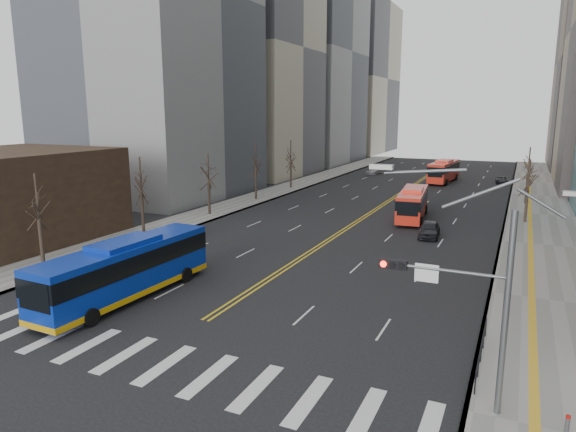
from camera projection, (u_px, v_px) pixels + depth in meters
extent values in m
plane|color=black|center=(145.00, 360.00, 23.95)|extent=(220.00, 220.00, 0.00)
cube|color=gray|center=(540.00, 215.00, 56.87)|extent=(7.00, 130.00, 0.15)
cube|color=gray|center=(267.00, 195.00, 70.74)|extent=(5.00, 130.00, 0.15)
cube|color=silver|center=(22.00, 329.00, 27.32)|extent=(0.70, 4.00, 0.01)
cube|color=silver|center=(54.00, 337.00, 26.36)|extent=(0.70, 4.00, 0.01)
cube|color=silver|center=(88.00, 345.00, 25.40)|extent=(0.70, 4.00, 0.01)
cube|color=silver|center=(125.00, 355.00, 24.43)|extent=(0.70, 4.00, 0.01)
cube|color=silver|center=(165.00, 365.00, 23.47)|extent=(0.70, 4.00, 0.01)
cube|color=silver|center=(209.00, 376.00, 22.50)|extent=(0.70, 4.00, 0.01)
cube|color=silver|center=(256.00, 387.00, 21.54)|extent=(0.70, 4.00, 0.01)
cube|color=silver|center=(308.00, 400.00, 20.57)|extent=(0.70, 4.00, 0.01)
cube|color=silver|center=(366.00, 415.00, 19.61)|extent=(0.70, 4.00, 0.01)
cube|color=silver|center=(429.00, 430.00, 18.65)|extent=(0.70, 4.00, 0.01)
cube|color=gold|center=(400.00, 192.00, 73.01)|extent=(0.15, 100.00, 0.01)
cube|color=gold|center=(403.00, 193.00, 72.85)|extent=(0.15, 100.00, 0.01)
cube|color=#ADA58B|center=(246.00, 50.00, 90.95)|extent=(22.00, 22.00, 44.00)
cube|color=gray|center=(309.00, 53.00, 114.18)|extent=(20.00, 26.00, 48.00)
cube|color=#ADA58B|center=(356.00, 79.00, 143.08)|extent=(18.00, 30.00, 40.00)
cylinder|color=slate|center=(505.00, 317.00, 18.73)|extent=(0.24, 0.24, 8.00)
cylinder|color=slate|center=(444.00, 270.00, 19.34)|extent=(4.50, 0.12, 0.12)
cube|color=black|center=(393.00, 264.00, 20.14)|extent=(1.10, 0.28, 0.38)
cylinder|color=#FF190C|center=(383.00, 264.00, 20.14)|extent=(0.24, 0.08, 0.24)
cylinder|color=black|center=(392.00, 265.00, 19.99)|extent=(0.24, 0.08, 0.24)
cylinder|color=black|center=(401.00, 266.00, 19.85)|extent=(0.24, 0.08, 0.24)
cube|color=white|center=(427.00, 273.00, 19.65)|extent=(0.90, 0.06, 0.70)
cube|color=#999993|center=(382.00, 167.00, 19.62)|extent=(0.90, 0.35, 0.18)
cube|color=black|center=(482.00, 342.00, 23.23)|extent=(0.04, 6.00, 0.04)
cylinder|color=black|center=(475.00, 383.00, 20.66)|extent=(0.06, 0.06, 1.00)
cylinder|color=black|center=(478.00, 366.00, 21.99)|extent=(0.06, 0.06, 1.00)
cylinder|color=black|center=(481.00, 352.00, 23.33)|extent=(0.06, 0.06, 1.00)
cylinder|color=black|center=(484.00, 339.00, 24.66)|extent=(0.06, 0.06, 1.00)
cylinder|color=black|center=(486.00, 327.00, 26.00)|extent=(0.06, 0.06, 1.00)
cylinder|color=slate|center=(567.00, 427.00, 18.05)|extent=(0.16, 0.16, 0.70)
cylinder|color=#B2140F|center=(568.00, 417.00, 17.97)|extent=(0.17, 0.17, 0.10)
cylinder|color=#2F221C|center=(42.00, 245.00, 37.23)|extent=(0.28, 0.28, 3.75)
cylinder|color=#2F221C|center=(143.00, 216.00, 47.01)|extent=(0.28, 0.28, 3.90)
cylinder|color=#2F221C|center=(209.00, 199.00, 56.83)|extent=(0.28, 0.28, 3.60)
cylinder|color=#2F221C|center=(256.00, 185.00, 66.59)|extent=(0.28, 0.28, 4.00)
cylinder|color=#2F221C|center=(291.00, 176.00, 76.40)|extent=(0.28, 0.28, 3.80)
cylinder|color=#2F221C|center=(526.00, 207.00, 52.69)|extent=(0.28, 0.28, 3.50)
cylinder|color=#2F221C|center=(526.00, 189.00, 63.35)|extent=(0.28, 0.28, 3.75)
cube|color=#0B2CA8|center=(126.00, 269.00, 31.49)|extent=(3.14, 12.88, 3.06)
cube|color=black|center=(126.00, 260.00, 31.37)|extent=(3.20, 12.91, 1.09)
cube|color=#0B2CA8|center=(125.00, 243.00, 31.16)|extent=(2.30, 4.55, 0.40)
cube|color=#DEA00B|center=(128.00, 289.00, 31.76)|extent=(3.20, 12.91, 0.35)
cylinder|color=black|center=(57.00, 309.00, 28.78)|extent=(0.34, 1.01, 1.00)
cylinder|color=black|center=(91.00, 317.00, 27.60)|extent=(0.34, 1.01, 1.00)
cylinder|color=black|center=(156.00, 269.00, 35.94)|extent=(0.34, 1.01, 1.00)
cylinder|color=black|center=(186.00, 275.00, 34.76)|extent=(0.34, 1.01, 1.00)
cube|color=red|center=(413.00, 203.00, 54.82)|extent=(3.48, 10.79, 2.73)
cube|color=black|center=(413.00, 198.00, 54.71)|extent=(3.54, 10.81, 0.99)
cube|color=red|center=(413.00, 190.00, 54.52)|extent=(2.30, 3.89, 0.40)
cylinder|color=black|center=(397.00, 220.00, 52.30)|extent=(0.40, 1.03, 1.00)
cylinder|color=black|center=(421.00, 221.00, 51.54)|extent=(0.40, 1.03, 1.00)
cylinder|color=black|center=(404.00, 208.00, 58.59)|extent=(0.40, 1.03, 1.00)
cylinder|color=black|center=(426.00, 209.00, 57.83)|extent=(0.40, 1.03, 1.00)
cube|color=red|center=(444.00, 171.00, 83.28)|extent=(3.54, 11.60, 2.97)
cube|color=black|center=(444.00, 167.00, 83.16)|extent=(3.60, 11.63, 1.06)
cube|color=red|center=(444.00, 161.00, 82.96)|extent=(2.40, 4.16, 0.40)
cylinder|color=black|center=(430.00, 181.00, 81.05)|extent=(0.38, 1.02, 1.00)
cylinder|color=black|center=(446.00, 182.00, 79.80)|extent=(0.38, 1.02, 1.00)
cylinder|color=black|center=(440.00, 176.00, 87.29)|extent=(0.38, 1.02, 1.00)
cylinder|color=black|center=(456.00, 177.00, 86.05)|extent=(0.38, 1.02, 1.00)
imported|color=silver|center=(170.00, 234.00, 45.18)|extent=(2.81, 4.69, 1.46)
imported|color=black|center=(429.00, 229.00, 47.11)|extent=(2.09, 4.48, 1.48)
imported|color=#AEAFB4|center=(375.00, 170.00, 94.24)|extent=(2.76, 4.86, 1.33)
imported|color=black|center=(502.00, 180.00, 82.07)|extent=(2.10, 4.00, 1.08)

